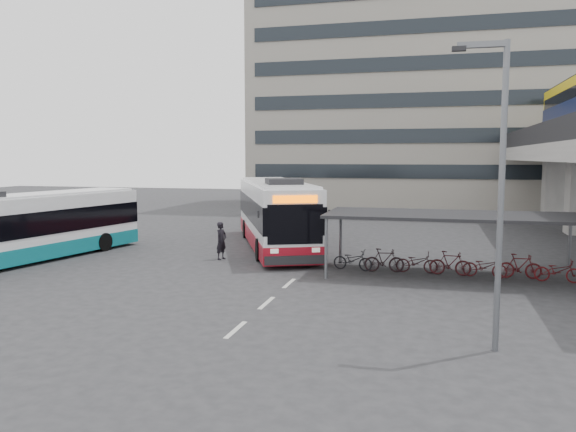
% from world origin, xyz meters
% --- Properties ---
extents(ground, '(120.00, 120.00, 0.00)m').
position_xyz_m(ground, '(0.00, 0.00, 0.00)').
color(ground, '#28282B').
rests_on(ground, ground).
extents(bike_shelter, '(10.00, 4.00, 2.54)m').
position_xyz_m(bike_shelter, '(8.50, 3.00, 1.36)').
color(bike_shelter, '#595B60').
rests_on(bike_shelter, ground).
extents(office_block, '(30.00, 15.00, 25.00)m').
position_xyz_m(office_block, '(6.00, 36.00, 12.50)').
color(office_block, gray).
rests_on(office_block, ground).
extents(road_markings, '(0.15, 7.60, 0.01)m').
position_xyz_m(road_markings, '(2.50, -3.00, 0.01)').
color(road_markings, beige).
rests_on(road_markings, ground).
extents(bus_main, '(7.68, 12.88, 3.80)m').
position_xyz_m(bus_main, '(-0.44, 8.40, 1.76)').
color(bus_main, white).
rests_on(bus_main, ground).
extents(bus_teal, '(4.50, 11.61, 3.36)m').
position_xyz_m(bus_teal, '(-10.27, 1.91, 1.56)').
color(bus_teal, white).
rests_on(bus_teal, ground).
extents(pedestrian, '(0.60, 0.75, 1.78)m').
position_xyz_m(pedestrian, '(-1.86, 4.12, 0.89)').
color(pedestrian, black).
rests_on(pedestrian, ground).
extents(lamp_post, '(1.33, 0.19, 7.58)m').
position_xyz_m(lamp_post, '(9.25, -5.98, 4.32)').
color(lamp_post, '#595B60').
rests_on(lamp_post, ground).
extents(sign_totem_north, '(0.59, 0.26, 2.74)m').
position_xyz_m(sign_totem_north, '(-14.09, 9.73, 1.41)').
color(sign_totem_north, '#9C090A').
rests_on(sign_totem_north, ground).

